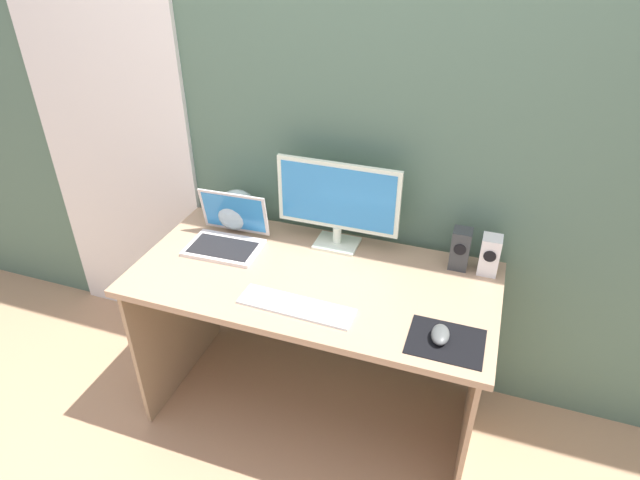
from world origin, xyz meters
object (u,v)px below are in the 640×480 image
object	(u,v)px
keyboard_external	(296,306)
speaker_near_monitor	(460,249)
laptop	(227,236)
fishbowl	(237,210)
monitor	(338,202)
speaker_right	(490,255)
mouse	(440,335)

from	to	relation	value
keyboard_external	speaker_near_monitor	bearing A→B (deg)	42.90
laptop	fishbowl	world-z (taller)	laptop
monitor	speaker_right	world-z (taller)	monitor
mouse	monitor	bearing A→B (deg)	134.40
speaker_near_monitor	laptop	xyz separation A→B (m)	(-0.94, -0.16, -0.04)
monitor	mouse	distance (m)	0.69
speaker_near_monitor	speaker_right	bearing A→B (deg)	-0.01
laptop	fishbowl	distance (m)	0.16
monitor	keyboard_external	bearing A→B (deg)	-91.33
fishbowl	mouse	size ratio (longest dim) A/B	1.80
mouse	laptop	bearing A→B (deg)	158.63
speaker_right	fishbowl	xyz separation A→B (m)	(-1.08, -0.01, 0.01)
mouse	keyboard_external	bearing A→B (deg)	176.18
monitor	laptop	world-z (taller)	monitor
speaker_right	speaker_near_monitor	world-z (taller)	speaker_near_monitor
speaker_right	laptop	world-z (taller)	laptop
speaker_near_monitor	keyboard_external	distance (m)	0.69
speaker_near_monitor	mouse	size ratio (longest dim) A/B	1.68
speaker_near_monitor	laptop	bearing A→B (deg)	-170.44
laptop	keyboard_external	bearing A→B (deg)	-34.59
speaker_right	keyboard_external	distance (m)	0.78
monitor	fishbowl	bearing A→B (deg)	-179.46
speaker_near_monitor	laptop	distance (m)	0.95
monitor	keyboard_external	world-z (taller)	monitor
speaker_right	mouse	bearing A→B (deg)	-104.43
speaker_near_monitor	keyboard_external	size ratio (longest dim) A/B	0.40
monitor	speaker_near_monitor	world-z (taller)	monitor
laptop	mouse	bearing A→B (deg)	-17.20
keyboard_external	mouse	distance (m)	0.51
speaker_right	fishbowl	bearing A→B (deg)	-179.46
fishbowl	mouse	bearing A→B (deg)	-24.47
monitor	keyboard_external	xyz separation A→B (m)	(-0.01, -0.44, -0.20)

